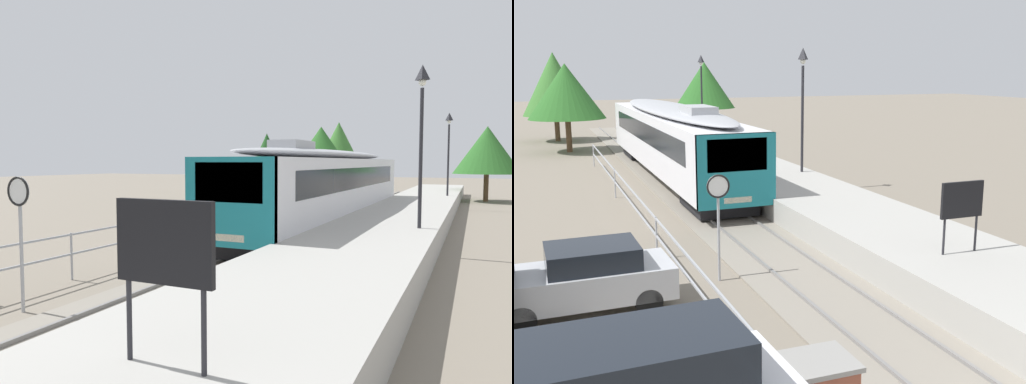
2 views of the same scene
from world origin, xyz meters
The scene contains 13 objects.
ground_plane centered at (-3.00, 22.00, 0.00)m, with size 160.00×160.00×0.00m, color slate.
track_rails centered at (0.00, 22.00, 0.03)m, with size 3.20×60.00×0.14m.
commuter_train centered at (0.00, 24.51, 2.15)m, with size 2.82×20.23×3.74m.
station_platform centered at (3.25, 22.00, 0.45)m, with size 3.90×60.00×0.90m, color #A8A59E.
platform_lamp_mid_platform centered at (4.58, 19.34, 4.62)m, with size 0.34×0.34×5.35m.
platform_lamp_far_end centered at (4.58, 35.99, 4.62)m, with size 0.34×0.34×5.35m.
platform_notice_board centered at (3.29, 6.98, 2.19)m, with size 1.20×0.08×1.80m.
speed_limit_sign centered at (-2.15, 9.57, 2.12)m, with size 0.61×0.10×2.81m.
carpark_fence centered at (-3.30, 12.00, 0.91)m, with size 0.06×36.06×1.25m.
tree_behind_carpark centered at (-4.61, 43.29, 4.22)m, with size 4.66×4.66×6.52m.
tree_behind_station_far centered at (6.96, 43.93, 4.00)m, with size 4.94×4.94×5.85m.
tree_distant_left centered at (-4.18, 36.74, 3.91)m, with size 4.87×4.87×5.68m.
tree_distant_centre centered at (-13.55, 48.21, 3.83)m, with size 3.96×3.96×6.05m.
Camera 1 is at (6.25, 2.89, 3.10)m, focal length 33.36 mm.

